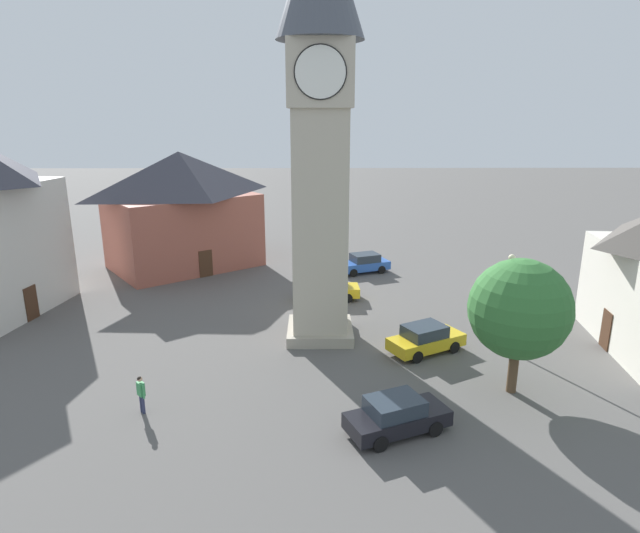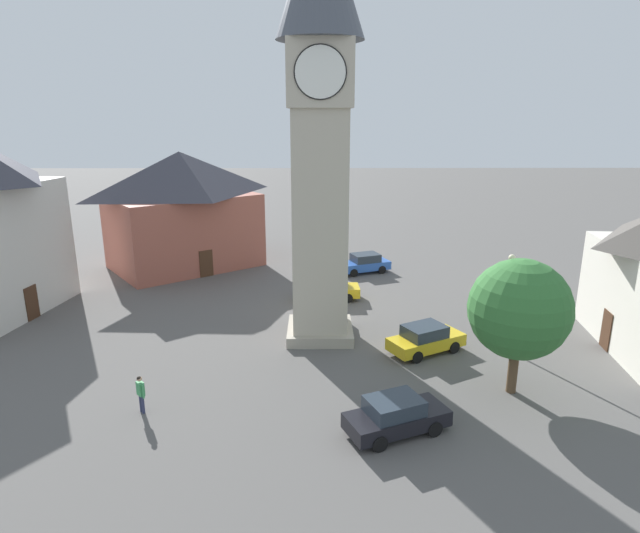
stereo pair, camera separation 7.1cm
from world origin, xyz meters
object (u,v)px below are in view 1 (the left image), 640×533
Objects in this scene: car_blue_kerb at (329,288)px; car_white_side at (426,339)px; lamp_post at (509,287)px; car_silver_kerb at (397,415)px; building_shop_left at (182,209)px; car_red_corner at (364,263)px; clock_tower at (320,94)px; pedestrian at (141,391)px; tree at (520,309)px.

car_blue_kerb and car_white_side have the same top height.
car_white_side is 5.12m from lamp_post.
car_silver_kerb is 7.90m from car_white_side.
building_shop_left reaches higher than car_blue_kerb.
clock_tower is at bearing -105.90° from car_red_corner.
car_white_side is at bearing 24.00° from pedestrian.
clock_tower is 5.36× the size of car_blue_kerb.
clock_tower is 18.09m from car_red_corner.
lamp_post is at bearing -10.22° from clock_tower.
lamp_post reaches higher than car_blue_kerb.
clock_tower reaches higher than building_shop_left.
clock_tower is 3.60× the size of tree.
car_blue_kerb is at bearing 83.65° from clock_tower.
building_shop_left reaches higher than car_red_corner.
car_red_corner is 20.03m from tree.
clock_tower is 13.94m from lamp_post.
car_blue_kerb is at bearing 97.93° from car_silver_kerb.
clock_tower is at bearing 169.78° from lamp_post.
car_red_corner is at bearing 104.78° from tree.
car_red_corner is 23.60m from pedestrian.
building_shop_left is (-16.61, 16.93, 4.04)m from car_white_side.
lamp_post is at bearing -41.37° from car_blue_kerb.
lamp_post is (6.96, 7.88, 2.73)m from car_silver_kerb.
pedestrian is (-13.17, -5.86, 0.25)m from car_white_side.
car_white_side is at bearing -82.50° from car_red_corner.
clock_tower reaches higher than car_red_corner.
lamp_post is at bearing 5.87° from car_white_side.
car_silver_kerb is at bearing -150.57° from tree.
clock_tower is at bearing 143.37° from tree.
tree is 4.84m from lamp_post.
pedestrian is (-7.59, -8.09, -12.14)m from clock_tower.
tree is at bearing 29.43° from car_silver_kerb.
car_red_corner is 15.04m from car_white_side.
tree is 1.19× the size of lamp_post.
car_white_side is 0.71× the size of tree.
car_white_side is 6.13m from tree.
tree is at bearing -53.80° from car_white_side.
car_silver_kerb is 1.01× the size of car_white_side.
car_white_side is at bearing 126.20° from tree.
pedestrian reaches higher than car_blue_kerb.
car_white_side is (1.96, -14.91, 0.00)m from car_red_corner.
clock_tower reaches higher than tree.
car_silver_kerb is 10.64m from pedestrian.
car_red_corner is 1.01× the size of car_white_side.
building_shop_left is at bearing 126.88° from clock_tower.
car_red_corner is 16.00m from lamp_post.
car_blue_kerb is at bearing -35.59° from building_shop_left.
building_shop_left is at bearing 144.41° from car_blue_kerb.
car_white_side is 14.41m from pedestrian.
building_shop_left is (-14.65, 2.03, 4.04)m from car_red_corner.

